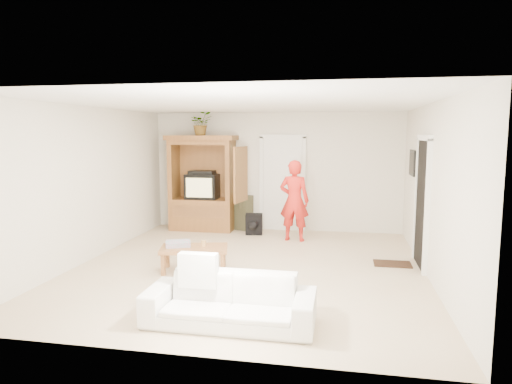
# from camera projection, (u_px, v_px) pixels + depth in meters

# --- Properties ---
(floor) EXTENTS (6.00, 6.00, 0.00)m
(floor) POSITION_uv_depth(u_px,v_px,m) (249.00, 267.00, 7.36)
(floor) COLOR tan
(floor) RESTS_ON ground
(ceiling) EXTENTS (6.00, 6.00, 0.00)m
(ceiling) POSITION_uv_depth(u_px,v_px,m) (248.00, 104.00, 7.03)
(ceiling) COLOR white
(ceiling) RESTS_ON floor
(wall_back) EXTENTS (5.50, 0.00, 5.50)m
(wall_back) POSITION_uv_depth(u_px,v_px,m) (276.00, 172.00, 10.12)
(wall_back) COLOR silver
(wall_back) RESTS_ON floor
(wall_front) EXTENTS (5.50, 0.00, 5.50)m
(wall_front) POSITION_uv_depth(u_px,v_px,m) (183.00, 225.00, 4.27)
(wall_front) COLOR silver
(wall_front) RESTS_ON floor
(wall_left) EXTENTS (0.00, 6.00, 6.00)m
(wall_left) POSITION_uv_depth(u_px,v_px,m) (89.00, 184.00, 7.70)
(wall_left) COLOR silver
(wall_left) RESTS_ON floor
(wall_right) EXTENTS (0.00, 6.00, 6.00)m
(wall_right) POSITION_uv_depth(u_px,v_px,m) (432.00, 192.00, 6.68)
(wall_right) COLOR silver
(wall_right) RESTS_ON floor
(armoire) EXTENTS (1.82, 1.14, 2.10)m
(armoire) POSITION_uv_depth(u_px,v_px,m) (204.00, 189.00, 10.13)
(armoire) COLOR #975A2E
(armoire) RESTS_ON floor
(door_back) EXTENTS (0.85, 0.05, 2.04)m
(door_back) POSITION_uv_depth(u_px,v_px,m) (282.00, 184.00, 10.09)
(door_back) COLOR white
(door_back) RESTS_ON floor
(doorway_right) EXTENTS (0.05, 0.90, 2.04)m
(doorway_right) POSITION_uv_depth(u_px,v_px,m) (422.00, 204.00, 7.31)
(doorway_right) COLOR black
(doorway_right) RESTS_ON floor
(framed_picture) EXTENTS (0.03, 0.60, 0.48)m
(framed_picture) POSITION_uv_depth(u_px,v_px,m) (412.00, 163.00, 8.50)
(framed_picture) COLOR black
(framed_picture) RESTS_ON wall_right
(doormat) EXTENTS (0.60, 0.40, 0.02)m
(doormat) POSITION_uv_depth(u_px,v_px,m) (392.00, 264.00, 7.52)
(doormat) COLOR #382316
(doormat) RESTS_ON floor
(plant) EXTENTS (0.59, 0.57, 0.51)m
(plant) POSITION_uv_depth(u_px,v_px,m) (201.00, 124.00, 9.92)
(plant) COLOR #4C7238
(plant) RESTS_ON armoire
(man) EXTENTS (0.63, 0.45, 1.63)m
(man) POSITION_uv_depth(u_px,v_px,m) (294.00, 201.00, 9.10)
(man) COLOR red
(man) RESTS_ON floor
(sofa) EXTENTS (1.91, 0.75, 0.56)m
(sofa) POSITION_uv_depth(u_px,v_px,m) (230.00, 300.00, 5.13)
(sofa) COLOR white
(sofa) RESTS_ON floor
(coffee_table) EXTENTS (1.14, 0.79, 0.39)m
(coffee_table) POSITION_uv_depth(u_px,v_px,m) (194.00, 250.00, 7.12)
(coffee_table) COLOR #A56938
(coffee_table) RESTS_ON floor
(towel) EXTENTS (0.46, 0.40, 0.08)m
(towel) POSITION_uv_depth(u_px,v_px,m) (178.00, 244.00, 7.16)
(towel) COLOR #E04A82
(towel) RESTS_ON coffee_table
(candle) EXTENTS (0.08, 0.08, 0.10)m
(candle) POSITION_uv_depth(u_px,v_px,m) (204.00, 244.00, 7.13)
(candle) COLOR tan
(candle) RESTS_ON coffee_table
(backpack_black) EXTENTS (0.38, 0.25, 0.44)m
(backpack_black) POSITION_uv_depth(u_px,v_px,m) (254.00, 225.00, 9.68)
(backpack_black) COLOR black
(backpack_black) RESTS_ON floor
(backpack_olive) EXTENTS (0.49, 0.43, 0.77)m
(backpack_olive) POSITION_uv_depth(u_px,v_px,m) (242.00, 212.00, 10.22)
(backpack_olive) COLOR #47442B
(backpack_olive) RESTS_ON floor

